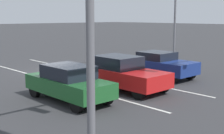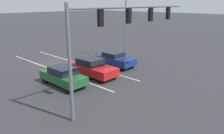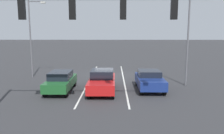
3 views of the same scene
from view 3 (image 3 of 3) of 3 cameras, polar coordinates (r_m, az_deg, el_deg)
ground_plane at (r=23.03m, az=-1.18°, el=-2.12°), size 240.00×240.00×0.00m
lane_stripe_left_divider at (r=20.86m, az=3.06°, el=-3.28°), size 0.12×16.45×0.01m
lane_stripe_center_divider at (r=20.97m, az=-5.77°, el=-3.25°), size 0.12×16.45×0.01m
car_navy_leftlane_front at (r=17.30m, az=9.77°, el=-3.32°), size 1.92×4.07×1.48m
car_red_midlane_front at (r=16.57m, az=-2.60°, el=-3.64°), size 1.91×4.71×1.61m
car_darkgreen_rightlane_front at (r=17.01m, az=-13.22°, el=-3.60°), size 1.73×4.24×1.52m
traffic_signal_gantry at (r=11.50m, az=-13.28°, el=11.53°), size 11.82×0.37×6.38m
street_lamp_right_shoulder at (r=22.97m, az=-20.16°, el=8.20°), size 1.71×0.24×7.53m
street_lamp_left_shoulder at (r=19.02m, az=18.51°, el=8.59°), size 2.27×0.24×7.60m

